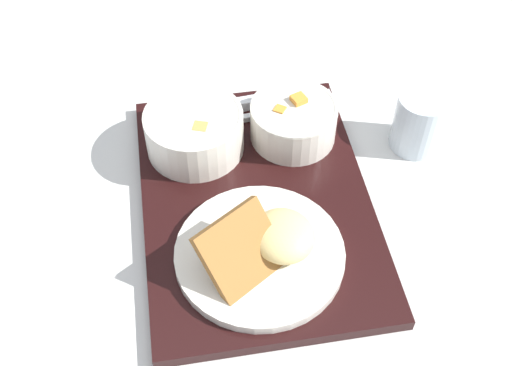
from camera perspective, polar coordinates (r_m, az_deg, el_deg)
name	(u,v)px	position (r m, az deg, el deg)	size (l,w,h in m)	color
ground_plane	(256,206)	(0.86, 0.00, -2.06)	(4.00, 4.00, 0.00)	silver
serving_tray	(256,202)	(0.85, 0.00, -1.70)	(0.43, 0.31, 0.02)	black
bowl_salad	(294,120)	(0.90, 3.36, 5.65)	(0.12, 0.12, 0.06)	silver
bowl_soup	(194,129)	(0.88, -5.51, 4.77)	(0.14, 0.14, 0.06)	silver
plate_main	(264,249)	(0.77, 0.68, -5.90)	(0.21, 0.21, 0.08)	silver
knife	(245,104)	(0.96, -0.95, 7.03)	(0.04, 0.19, 0.02)	silver
spoon	(268,113)	(0.95, 1.08, 6.21)	(0.04, 0.15, 0.01)	silver
glass_water	(419,124)	(0.94, 14.25, 5.10)	(0.07, 0.07, 0.09)	silver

